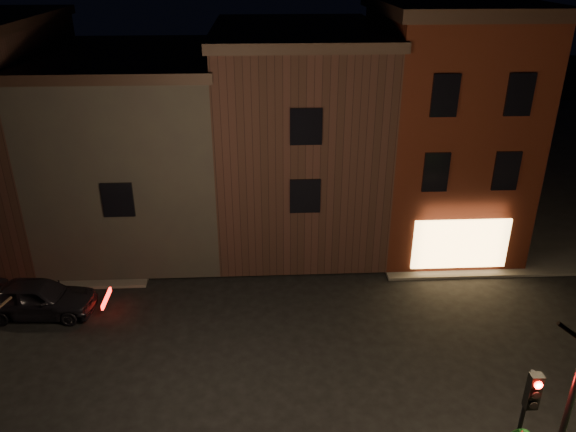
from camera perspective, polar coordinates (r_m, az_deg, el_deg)
name	(u,v)px	position (r m, az deg, el deg)	size (l,w,h in m)	color
ground	(272,365)	(19.20, -1.68, -14.89)	(120.00, 120.00, 0.00)	black
sidewalk_far_right	(562,156)	(42.00, 26.10, 5.53)	(30.00, 30.00, 0.12)	#2D2B28
corner_building	(443,124)	(26.46, 15.43, 9.02)	(6.50, 8.50, 10.50)	#3E140B
row_building_a	(297,132)	(26.35, 0.90, 8.58)	(7.30, 10.30, 9.40)	black
row_building_b	(140,144)	(27.02, -14.76, 7.05)	(7.80, 10.30, 8.40)	black
traffic_signal	(524,420)	(14.47, 22.88, -18.56)	(0.58, 0.38, 4.05)	black
parked_car_a	(38,298)	(23.07, -24.06, -7.60)	(1.69, 4.19, 1.43)	black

